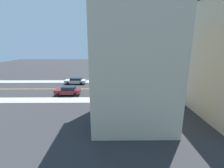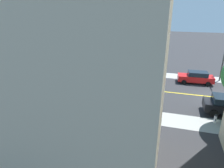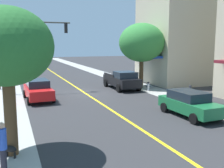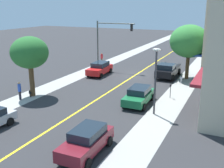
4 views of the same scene
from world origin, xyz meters
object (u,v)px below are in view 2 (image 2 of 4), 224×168
(parking_meter, at_px, (146,106))
(maroon_sedan_left_curb, at_px, (44,85))
(green_sedan_left_curb, at_px, (122,94))
(pedestrian_blue_shirt, at_px, (115,65))
(street_lamp, at_px, (99,75))
(fire_hydrant, at_px, (215,119))
(small_dog, at_px, (122,70))
(street_tree_right_corner, at_px, (124,45))
(silver_sedan_right_curb, at_px, (72,68))
(red_sedan_right_curb, at_px, (196,77))

(parking_meter, distance_m, maroon_sedan_left_curb, 12.91)
(green_sedan_left_curb, distance_m, pedestrian_blue_shirt, 11.51)
(street_lamp, bearing_deg, fire_hydrant, -90.36)
(green_sedan_left_curb, xyz_separation_m, maroon_sedan_left_curb, (-0.08, 9.77, 0.02))
(pedestrian_blue_shirt, bearing_deg, fire_hydrant, 135.44)
(maroon_sedan_left_curb, distance_m, small_dog, 12.96)
(fire_hydrant, relative_size, green_sedan_left_curb, 0.19)
(green_sedan_left_curb, bearing_deg, street_tree_right_corner, -79.83)
(maroon_sedan_left_curb, bearing_deg, pedestrian_blue_shirt, -119.45)
(maroon_sedan_left_curb, bearing_deg, silver_sedan_right_curb, -87.78)
(maroon_sedan_left_curb, relative_size, pedestrian_blue_shirt, 2.43)
(red_sedan_right_curb, distance_m, maroon_sedan_left_curb, 20.11)
(parking_meter, xyz_separation_m, maroon_sedan_left_curb, (2.17, 12.73, -0.09))
(silver_sedan_right_curb, relative_size, maroon_sedan_left_curb, 1.08)
(street_lamp, xyz_separation_m, pedestrian_blue_shirt, (12.90, 1.92, -2.54))
(fire_hydrant, relative_size, silver_sedan_right_curb, 0.18)
(street_tree_right_corner, height_order, small_dog, street_tree_right_corner)
(street_tree_right_corner, xyz_separation_m, fire_hydrant, (-12.67, -11.52, -3.96))
(parking_meter, relative_size, green_sedan_left_curb, 0.31)
(silver_sedan_right_curb, bearing_deg, fire_hydrant, 154.36)
(red_sedan_right_curb, bearing_deg, green_sedan_left_curb, 42.86)
(green_sedan_left_curb, bearing_deg, small_dog, -78.48)
(street_tree_right_corner, bearing_deg, green_sedan_left_curb, -167.78)
(street_tree_right_corner, xyz_separation_m, parking_meter, (-12.82, -5.25, -3.45))
(fire_hydrant, distance_m, parking_meter, 6.29)
(silver_sedan_right_curb, xyz_separation_m, small_dog, (2.44, -7.62, -0.42))
(fire_hydrant, relative_size, small_dog, 1.35)
(silver_sedan_right_curb, distance_m, small_dog, 8.01)
(parking_meter, relative_size, maroon_sedan_left_curb, 0.32)
(silver_sedan_right_curb, bearing_deg, red_sedan_right_curb, -176.91)
(green_sedan_left_curb, bearing_deg, parking_meter, 140.69)
(street_tree_right_corner, xyz_separation_m, maroon_sedan_left_curb, (-10.65, 7.48, -3.54))
(green_sedan_left_curb, relative_size, pedestrian_blue_shirt, 2.49)
(fire_hydrant, height_order, pedestrian_blue_shirt, pedestrian_blue_shirt)
(fire_hydrant, distance_m, pedestrian_blue_shirt, 18.37)
(parking_meter, bearing_deg, pedestrian_blue_shirt, 27.12)
(red_sedan_right_curb, bearing_deg, street_tree_right_corner, -13.37)
(fire_hydrant, height_order, parking_meter, parking_meter)
(maroon_sedan_left_curb, bearing_deg, street_tree_right_corner, -125.80)
(fire_hydrant, xyz_separation_m, green_sedan_left_curb, (2.09, 9.23, 0.39))
(fire_hydrant, bearing_deg, small_dog, 42.73)
(red_sedan_right_curb, relative_size, silver_sedan_right_curb, 0.98)
(fire_hydrant, relative_size, maroon_sedan_left_curb, 0.20)
(parking_meter, distance_m, small_dog, 14.09)
(street_lamp, bearing_deg, pedestrian_blue_shirt, 8.48)
(street_tree_right_corner, height_order, red_sedan_right_curb, street_tree_right_corner)
(street_lamp, height_order, silver_sedan_right_curb, street_lamp)
(fire_hydrant, distance_m, silver_sedan_right_curb, 22.01)
(silver_sedan_right_curb, bearing_deg, parking_meter, 143.80)
(pedestrian_blue_shirt, xyz_separation_m, small_dog, (-0.19, -1.19, -0.62))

